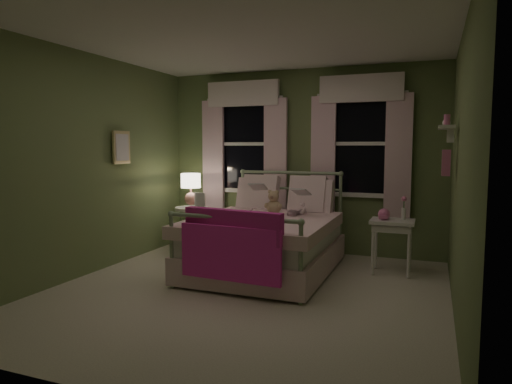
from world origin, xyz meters
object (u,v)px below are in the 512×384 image
at_px(nightstand_left, 191,223).
at_px(table_lamp, 191,186).
at_px(nightstand_right, 392,228).
at_px(child_right, 299,196).
at_px(child_left, 257,193).
at_px(teddy_bear, 274,204).
at_px(bed, 266,240).

height_order(nightstand_left, table_lamp, table_lamp).
xyz_separation_m(nightstand_left, nightstand_right, (2.77, -0.13, 0.13)).
bearing_deg(child_right, nightstand_right, -175.61).
distance_m(child_left, teddy_bear, 0.34).
height_order(teddy_bear, table_lamp, table_lamp).
bearing_deg(table_lamp, bed, -22.39).
bearing_deg(nightstand_left, child_right, -4.66).
bearing_deg(nightstand_right, child_right, -179.81).
bearing_deg(bed, child_left, 123.60).
relative_size(child_right, nightstand_left, 0.98).
relative_size(bed, child_right, 3.19).
height_order(bed, nightstand_right, bed).
distance_m(nightstand_left, table_lamp, 0.54).
relative_size(child_right, table_lamp, 1.41).
height_order(child_right, nightstand_left, child_right).
xyz_separation_m(bed, nightstand_right, (1.43, 0.43, 0.17)).
relative_size(child_right, teddy_bear, 2.04).
relative_size(bed, child_left, 3.07).
bearing_deg(teddy_bear, nightstand_right, 6.48).
distance_m(teddy_bear, nightstand_left, 1.43).
bearing_deg(child_right, child_left, 4.20).
bearing_deg(child_left, teddy_bear, 159.00).
xyz_separation_m(child_left, nightstand_right, (1.71, 0.00, -0.35)).
height_order(bed, child_left, child_left).
height_order(child_left, nightstand_left, child_left).
xyz_separation_m(child_left, nightstand_left, (-1.06, 0.13, -0.48)).
height_order(child_right, teddy_bear, child_right).
bearing_deg(teddy_bear, child_left, 150.50).
bearing_deg(table_lamp, child_left, -7.09).
distance_m(nightstand_left, nightstand_right, 2.78).
distance_m(teddy_bear, table_lamp, 1.39).
bearing_deg(nightstand_right, teddy_bear, -173.52).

